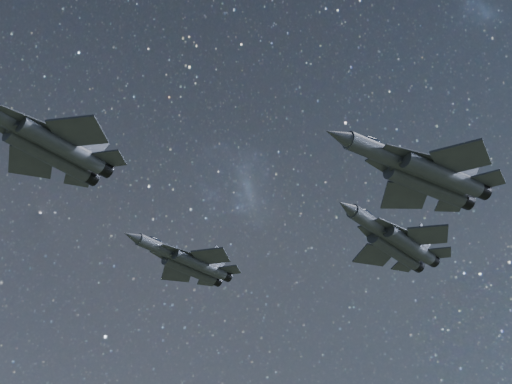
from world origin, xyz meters
TOP-DOWN VIEW (x-y plane):
  - jet_lead at (-24.01, -1.11)m, footprint 18.01×12.11m
  - jet_left at (-2.78, 12.81)m, footprint 15.32×10.44m
  - jet_right at (6.43, -16.16)m, footprint 18.57×13.20m
  - jet_slot at (13.17, -4.25)m, footprint 16.98×11.42m

SIDE VIEW (x-z plane):
  - jet_right at x=6.43m, z-range 140.70..145.43m
  - jet_slot at x=13.17m, z-range 141.51..145.79m
  - jet_left at x=-2.78m, z-range 142.67..146.52m
  - jet_lead at x=-24.01m, z-range 142.33..146.88m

